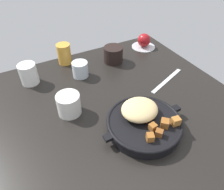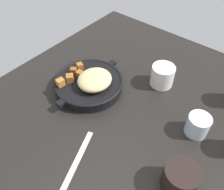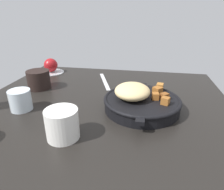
# 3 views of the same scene
# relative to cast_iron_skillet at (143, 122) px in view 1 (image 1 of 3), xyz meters

# --- Properties ---
(ground_plane) EXTENTS (0.97, 0.89, 0.02)m
(ground_plane) POSITION_rel_cast_iron_skillet_xyz_m (-0.04, 0.13, -0.04)
(ground_plane) COLOR black
(cast_iron_skillet) EXTENTS (0.29, 0.25, 0.09)m
(cast_iron_skillet) POSITION_rel_cast_iron_skillet_xyz_m (0.00, 0.00, 0.00)
(cast_iron_skillet) COLOR black
(cast_iron_skillet) RESTS_ON ground_plane
(saucer_plate) EXTENTS (0.13, 0.13, 0.01)m
(saucer_plate) POSITION_rel_cast_iron_skillet_xyz_m (0.33, 0.47, -0.03)
(saucer_plate) COLOR #B7BABF
(saucer_plate) RESTS_ON ground_plane
(red_apple) EXTENTS (0.07, 0.07, 0.07)m
(red_apple) POSITION_rel_cast_iron_skillet_xyz_m (0.33, 0.47, 0.01)
(red_apple) COLOR maroon
(red_apple) RESTS_ON saucer_plate
(butter_knife) EXTENTS (0.22, 0.09, 0.00)m
(butter_knife) POSITION_rel_cast_iron_skillet_xyz_m (0.24, 0.17, -0.03)
(butter_knife) COLOR silver
(butter_knife) RESTS_ON ground_plane
(juice_glass_amber) EXTENTS (0.06, 0.06, 0.10)m
(juice_glass_amber) POSITION_rel_cast_iron_skillet_xyz_m (-0.09, 0.52, 0.02)
(juice_glass_amber) COLOR gold
(juice_glass_amber) RESTS_ON ground_plane
(white_creamer_pitcher) EXTENTS (0.07, 0.07, 0.09)m
(white_creamer_pitcher) POSITION_rel_cast_iron_skillet_xyz_m (-0.28, 0.44, 0.01)
(white_creamer_pitcher) COLOR white
(white_creamer_pitcher) RESTS_ON ground_plane
(water_glass_short) EXTENTS (0.07, 0.07, 0.07)m
(water_glass_short) POSITION_rel_cast_iron_skillet_xyz_m (-0.07, 0.38, 0.00)
(water_glass_short) COLOR silver
(water_glass_short) RESTS_ON ground_plane
(ceramic_mug_white) EXTENTS (0.08, 0.08, 0.08)m
(ceramic_mug_white) POSITION_rel_cast_iron_skillet_xyz_m (-0.19, 0.19, 0.01)
(ceramic_mug_white) COLOR silver
(ceramic_mug_white) RESTS_ON ground_plane
(coffee_mug_dark) EXTENTS (0.09, 0.09, 0.08)m
(coffee_mug_dark) POSITION_rel_cast_iron_skillet_xyz_m (0.12, 0.42, 0.01)
(coffee_mug_dark) COLOR black
(coffee_mug_dark) RESTS_ON ground_plane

